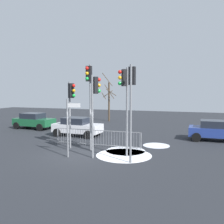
# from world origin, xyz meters

# --- Properties ---
(ground_plane) EXTENTS (60.00, 60.00, 0.00)m
(ground_plane) POSITION_xyz_m (0.00, 0.00, 0.00)
(ground_plane) COLOR #26282D
(traffic_light_foreground_right) EXTENTS (0.34, 0.57, 4.91)m
(traffic_light_foreground_right) POSITION_xyz_m (3.00, -0.54, 3.59)
(traffic_light_foreground_right) COLOR slate
(traffic_light_foreground_right) RESTS_ON ground
(traffic_light_foreground_left) EXTENTS (0.33, 0.57, 5.16)m
(traffic_light_foreground_left) POSITION_xyz_m (0.03, 0.99, 3.76)
(traffic_light_foreground_left) COLOR slate
(traffic_light_foreground_left) RESTS_ON ground
(traffic_light_rear_right) EXTENTS (0.54, 0.39, 4.16)m
(traffic_light_rear_right) POSITION_xyz_m (-1.29, 1.21, 3.05)
(traffic_light_rear_right) COLOR slate
(traffic_light_rear_right) RESTS_ON ground
(traffic_light_mid_right) EXTENTS (0.45, 0.48, 4.46)m
(traffic_light_mid_right) POSITION_xyz_m (0.91, -0.31, 3.27)
(traffic_light_mid_right) COLOR slate
(traffic_light_mid_right) RESTS_ON ground
(traffic_light_rear_left) EXTENTS (0.49, 0.44, 4.86)m
(traffic_light_rear_left) POSITION_xyz_m (2.38, 0.35, 3.55)
(traffic_light_rear_left) COLOR slate
(traffic_light_rear_left) RESTS_ON ground
(direction_sign_post) EXTENTS (0.79, 0.12, 3.19)m
(direction_sign_post) POSITION_xyz_m (-0.46, -0.71, 1.79)
(direction_sign_post) COLOR slate
(direction_sign_post) RESTS_ON ground
(pedestrian_guard_railing) EXTENTS (5.87, 0.07, 1.07)m
(pedestrian_guard_railing) POSITION_xyz_m (-0.00, 2.23, 0.55)
(pedestrian_guard_railing) COLOR slate
(pedestrian_guard_railing) RESTS_ON ground
(car_white_mid) EXTENTS (3.87, 2.06, 1.47)m
(car_white_mid) POSITION_xyz_m (-2.86, 5.12, 0.77)
(car_white_mid) COLOR silver
(car_white_mid) RESTS_ON ground
(car_blue_near) EXTENTS (3.83, 1.99, 1.47)m
(car_blue_near) POSITION_xyz_m (7.45, 6.58, 0.77)
(car_blue_near) COLOR navy
(car_blue_near) RESTS_ON ground
(car_green_far) EXTENTS (3.93, 2.19, 1.47)m
(car_green_far) POSITION_xyz_m (-8.40, 7.18, 0.77)
(car_green_far) COLOR #195933
(car_green_far) RESTS_ON ground
(bare_tree_left) EXTENTS (1.85, 1.77, 5.55)m
(bare_tree_left) POSITION_xyz_m (-3.50, 14.58, 2.49)
(bare_tree_left) COLOR #473828
(bare_tree_left) RESTS_ON ground
(snow_patch_kerb) EXTENTS (1.75, 1.75, 0.01)m
(snow_patch_kerb) POSITION_xyz_m (3.64, 3.63, 0.01)
(snow_patch_kerb) COLOR silver
(snow_patch_kerb) RESTS_ON ground
(snow_patch_island) EXTENTS (3.12, 3.12, 0.01)m
(snow_patch_island) POSITION_xyz_m (2.28, 0.61, 0.01)
(snow_patch_island) COLOR white
(snow_patch_island) RESTS_ON ground
(snow_patch_verge) EXTENTS (2.35, 2.35, 0.01)m
(snow_patch_verge) POSITION_xyz_m (2.09, 1.64, 0.01)
(snow_patch_verge) COLOR white
(snow_patch_verge) RESTS_ON ground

